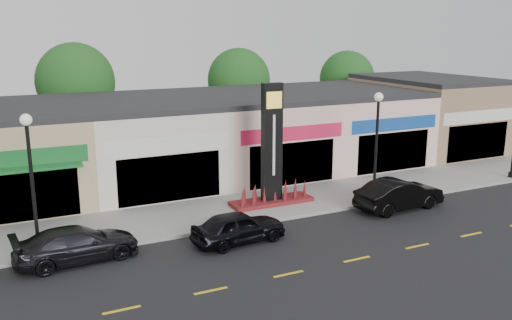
% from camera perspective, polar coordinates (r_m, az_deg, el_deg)
% --- Properties ---
extents(ground, '(120.00, 120.00, 0.00)m').
position_cam_1_polar(ground, '(22.47, -0.31, -8.95)').
color(ground, black).
rests_on(ground, ground).
extents(sidewalk, '(52.00, 4.30, 0.15)m').
position_cam_1_polar(sidewalk, '(26.19, -4.40, -5.49)').
color(sidewalk, gray).
rests_on(sidewalk, ground).
extents(curb, '(52.00, 0.20, 0.15)m').
position_cam_1_polar(curb, '(24.22, -2.45, -7.07)').
color(curb, gray).
rests_on(curb, ground).
extents(shop_beige, '(7.00, 10.85, 4.80)m').
position_cam_1_polar(shop_beige, '(30.87, -24.37, 0.73)').
color(shop_beige, tan).
rests_on(shop_beige, ground).
extents(shop_cream, '(7.00, 10.01, 4.80)m').
position_cam_1_polar(shop_cream, '(31.74, -11.69, 1.99)').
color(shop_cream, beige).
rests_on(shop_cream, ground).
extents(shop_pink_w, '(7.00, 10.01, 4.80)m').
position_cam_1_polar(shop_pink_w, '(34.05, -0.19, 3.04)').
color(shop_pink_w, beige).
rests_on(shop_pink_w, ground).
extents(shop_pink_e, '(7.00, 10.01, 4.80)m').
position_cam_1_polar(shop_pink_e, '(37.54, 9.53, 3.84)').
color(shop_pink_e, beige).
rests_on(shop_pink_e, ground).
extents(shop_tan, '(7.00, 10.01, 5.30)m').
position_cam_1_polar(shop_tan, '(41.89, 17.44, 4.74)').
color(shop_tan, '#7D5F49').
rests_on(shop_tan, ground).
extents(tree_rear_west, '(5.20, 5.20, 7.83)m').
position_cam_1_polar(tree_rear_west, '(38.73, -18.46, 7.84)').
color(tree_rear_west, '#382619').
rests_on(tree_rear_west, ground).
extents(tree_rear_mid, '(4.80, 4.80, 7.29)m').
position_cam_1_polar(tree_rear_mid, '(41.99, -1.83, 8.44)').
color(tree_rear_mid, '#382619').
rests_on(tree_rear_mid, ground).
extents(tree_rear_east, '(4.60, 4.60, 6.94)m').
position_cam_1_polar(tree_rear_east, '(46.93, 9.55, 8.49)').
color(tree_rear_east, '#382619').
rests_on(tree_rear_east, ground).
extents(lamp_west_near, '(0.44, 0.44, 5.47)m').
position_cam_1_polar(lamp_west_near, '(21.90, -22.60, -1.04)').
color(lamp_west_near, black).
rests_on(lamp_west_near, sidewalk).
extents(lamp_east_near, '(0.44, 0.44, 5.47)m').
position_cam_1_polar(lamp_east_near, '(27.62, 12.59, 2.53)').
color(lamp_east_near, black).
rests_on(lamp_east_near, sidewalk).
extents(pylon_sign, '(4.20, 1.30, 6.00)m').
position_cam_1_polar(pylon_sign, '(26.61, 1.67, -0.21)').
color(pylon_sign, maroon).
rests_on(pylon_sign, sidewalk).
extents(car_dark_sedan, '(2.30, 4.77, 1.34)m').
position_cam_1_polar(car_dark_sedan, '(21.87, -18.34, -8.43)').
color(car_dark_sedan, black).
rests_on(car_dark_sedan, ground).
extents(car_black_sedan, '(1.96, 4.10, 1.35)m').
position_cam_1_polar(car_black_sedan, '(22.51, -1.84, -7.07)').
color(car_black_sedan, black).
rests_on(car_black_sedan, ground).
extents(car_black_conv, '(1.91, 4.69, 1.51)m').
position_cam_1_polar(car_black_conv, '(27.47, 14.84, -3.51)').
color(car_black_conv, black).
rests_on(car_black_conv, ground).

